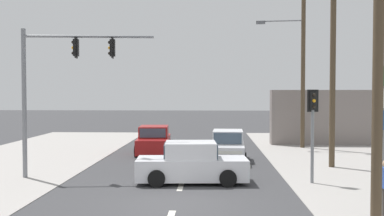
{
  "coord_description": "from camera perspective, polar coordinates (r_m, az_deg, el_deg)",
  "views": [
    {
      "loc": [
        1.16,
        -13.74,
        3.47
      ],
      "look_at": [
        0.35,
        4.0,
        2.83
      ],
      "focal_mm": 42.0,
      "sensor_mm": 36.0,
      "label": 1
    }
  ],
  "objects": [
    {
      "name": "traffic_signal_mast",
      "position": [
        18.89,
        -16.82,
        4.02
      ],
      "size": [
        5.27,
        0.64,
        6.0
      ],
      "color": "slate",
      "rests_on": "ground"
    },
    {
      "name": "utility_pole_foreground_right",
      "position": [
        11.96,
        22.04,
        11.11
      ],
      "size": [
        3.78,
        0.36,
        10.03
      ],
      "color": "#4C3D2B",
      "rests_on": "ground"
    },
    {
      "name": "sedan_crossing_left",
      "position": [
        25.38,
        -4.85,
        -4.21
      ],
      "size": [
        2.07,
        4.32,
        1.56
      ],
      "color": "maroon",
      "rests_on": "ground"
    },
    {
      "name": "sedan_receding_far",
      "position": [
        17.29,
        -0.04,
        -7.16
      ],
      "size": [
        4.33,
        2.08,
        1.56
      ],
      "color": "silver",
      "rests_on": "ground"
    },
    {
      "name": "lane_dash_mid",
      "position": [
        17.14,
        -1.34,
        -9.62
      ],
      "size": [
        0.2,
        2.4,
        0.01
      ],
      "primitive_type": "cube",
      "color": "silver",
      "rests_on": "ground"
    },
    {
      "name": "utility_pole_midground_right",
      "position": [
        21.55,
        17.45,
        5.62
      ],
      "size": [
        1.8,
        0.26,
        9.22
      ],
      "color": "#4C3D2B",
      "rests_on": "ground"
    },
    {
      "name": "lane_dash_far",
      "position": [
        22.05,
        -0.44,
        -6.99
      ],
      "size": [
        0.2,
        2.4,
        0.01
      ],
      "primitive_type": "cube",
      "color": "silver",
      "rests_on": "ground"
    },
    {
      "name": "ground_plane",
      "position": [
        14.22,
        -2.19,
        -12.07
      ],
      "size": [
        140.0,
        140.0,
        0.0
      ],
      "primitive_type": "plane",
      "color": "#3A3A3D"
    },
    {
      "name": "pedestal_signal_right_kerb",
      "position": [
        17.5,
        15.07,
        -1.47
      ],
      "size": [
        0.44,
        0.31,
        3.56
      ],
      "color": "slate",
      "rests_on": "ground"
    },
    {
      "name": "utility_pole_background_right",
      "position": [
        28.65,
        13.69,
        6.74
      ],
      "size": [
        3.78,
        0.6,
        10.94
      ],
      "color": "#4C3D2B",
      "rests_on": "ground"
    },
    {
      "name": "shopfront_wall_far",
      "position": [
        31.37,
        20.89,
        -1.13
      ],
      "size": [
        12.0,
        1.0,
        3.6
      ],
      "primitive_type": "cube",
      "color": "gray",
      "rests_on": "ground"
    },
    {
      "name": "hatchback_oncoming_mid",
      "position": [
        22.67,
        4.57,
        -4.96
      ],
      "size": [
        1.9,
        3.7,
        1.53
      ],
      "color": "silver",
      "rests_on": "ground"
    }
  ]
}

